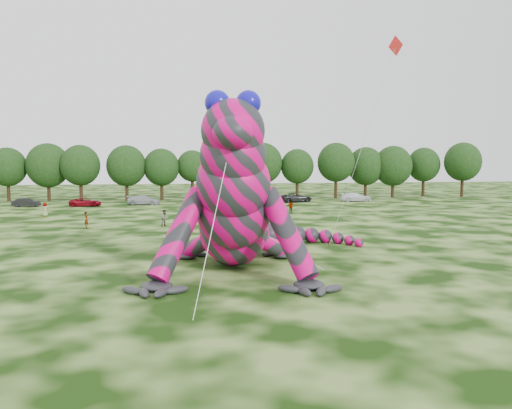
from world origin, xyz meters
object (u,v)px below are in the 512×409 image
at_px(tree_14, 366,172).
at_px(car_2, 85,202).
at_px(spectator_0, 87,220).
at_px(spectator_3, 291,207).
at_px(tree_5, 48,172).
at_px(tree_15, 393,172).
at_px(spectator_1, 165,218).
at_px(car_6, 296,198).
at_px(inflatable_gecko, 234,183).
at_px(car_5, 256,199).
at_px(tree_4, 8,174).
at_px(tree_8, 162,174).
at_px(car_3, 144,200).
at_px(car_7, 356,197).
at_px(tree_11, 263,171).
at_px(tree_12, 297,174).
at_px(car_4, 205,200).
at_px(tree_16, 424,172).
at_px(tree_7, 126,173).
at_px(tree_17, 463,170).
at_px(spectator_4, 45,210).
at_px(car_1, 26,203).
at_px(tree_13, 336,170).
at_px(tree_9, 192,175).
at_px(spectator_5, 225,224).
at_px(tree_6, 81,173).
at_px(flying_kite, 391,62).
at_px(tree_10, 228,170).

xyz_separation_m(tree_14, car_2, (-48.65, -11.97, -4.05)).
bearing_deg(spectator_0, spectator_3, -73.61).
xyz_separation_m(tree_5, tree_15, (61.60, -0.66, -0.08)).
relative_size(tree_15, spectator_1, 5.62).
height_order(tree_5, spectator_0, tree_5).
height_order(car_6, spectator_0, spectator_0).
height_order(inflatable_gecko, car_5, inflatable_gecko).
distance_m(tree_4, tree_8, 25.48).
height_order(car_3, spectator_3, spectator_3).
bearing_deg(tree_4, spectator_0, -63.22).
bearing_deg(tree_15, car_3, -168.17).
distance_m(tree_8, car_7, 33.41).
bearing_deg(tree_14, tree_8, -177.36).
relative_size(car_6, spectator_1, 3.12).
distance_m(tree_11, tree_12, 6.27).
bearing_deg(tree_14, car_4, -158.48).
bearing_deg(tree_4, tree_14, 0.01).
height_order(tree_11, car_3, tree_11).
bearing_deg(tree_16, car_3, -168.02).
bearing_deg(tree_7, tree_15, 1.14).
relative_size(spectator_0, spectator_3, 0.99).
bearing_deg(car_3, tree_7, 32.24).
distance_m(tree_17, car_7, 25.50).
xyz_separation_m(spectator_0, spectator_4, (-6.98, 12.37, -0.00)).
bearing_deg(tree_17, car_1, -173.03).
xyz_separation_m(tree_11, spectator_3, (-0.91, -26.10, -4.18)).
bearing_deg(tree_13, tree_12, 175.08).
xyz_separation_m(tree_17, car_5, (-41.32, -9.59, -4.44)).
bearing_deg(tree_9, inflatable_gecko, -89.07).
distance_m(car_1, spectator_5, 41.13).
bearing_deg(spectator_0, tree_6, 2.51).
height_order(inflatable_gecko, tree_13, inflatable_gecko).
distance_m(car_6, spectator_4, 38.94).
bearing_deg(tree_15, tree_4, 179.21).
bearing_deg(spectator_0, car_5, -47.92).
xyz_separation_m(tree_16, car_3, (-52.22, -11.08, -3.96)).
distance_m(flying_kite, tree_11, 54.93).
xyz_separation_m(tree_16, spectator_5, (-42.74, -43.47, -3.79)).
bearing_deg(spectator_5, tree_9, 102.71).
bearing_deg(tree_10, spectator_4, -135.10).
bearing_deg(car_7, tree_15, -38.35).
height_order(tree_17, car_5, tree_17).
bearing_deg(car_5, tree_17, -83.99).
xyz_separation_m(tree_11, tree_17, (38.16, -1.53, 0.11)).
bearing_deg(tree_13, spectator_1, -130.38).
xyz_separation_m(car_1, car_2, (8.53, -0.67, 0.01)).
height_order(tree_9, car_4, tree_9).
bearing_deg(inflatable_gecko, car_2, 117.98).
bearing_deg(tree_12, tree_11, 175.82).
bearing_deg(tree_9, tree_17, -0.77).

